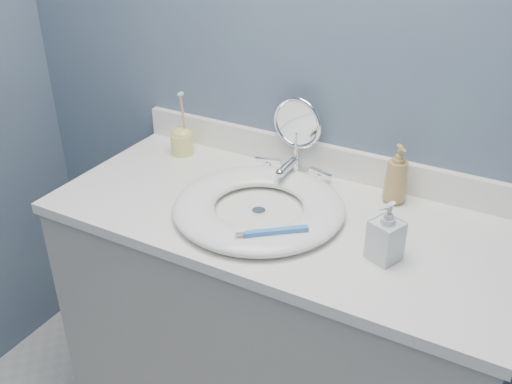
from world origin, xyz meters
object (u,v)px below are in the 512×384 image
Objects in this scene: soap_bottle_amber at (397,174)px; soap_bottle_clear at (386,231)px; toothbrush_holder at (182,140)px; makeup_mirror at (297,131)px.

soap_bottle_amber reaches higher than soap_bottle_clear.
toothbrush_holder is (-0.73, 0.24, -0.03)m from soap_bottle_clear.
soap_bottle_amber is at bearing 2.34° from toothbrush_holder.
soap_bottle_amber is at bearing -2.51° from makeup_mirror.
makeup_mirror is 0.38m from toothbrush_holder.
makeup_mirror is at bearing 135.43° from soap_bottle_amber.
toothbrush_holder is (-0.36, -0.07, -0.08)m from makeup_mirror.
toothbrush_holder is (-0.67, -0.03, -0.04)m from soap_bottle_amber.
soap_bottle_clear is (0.06, -0.26, -0.01)m from soap_bottle_amber.
makeup_mirror reaches higher than soap_bottle_amber.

